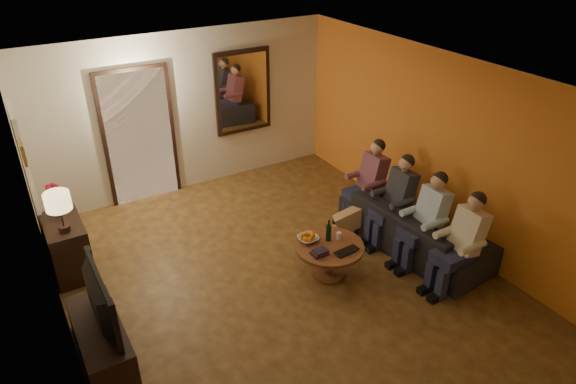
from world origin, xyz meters
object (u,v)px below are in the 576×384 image
tv_stand (101,340)px  person_b (427,223)px  person_a (462,245)px  wine_bottle (329,230)px  bowl (308,239)px  laptop (349,253)px  dog (350,218)px  tv (92,302)px  sofa (414,228)px  table_lamp (60,212)px  dresser (68,247)px  coffee_table (329,260)px  person_c (396,203)px  person_d (369,185)px

tv_stand → person_b: person_b is taller
person_a → wine_bottle: (-1.20, 1.10, 0.01)m
person_b → bowl: size_ratio=4.63×
laptop → dog: bearing=48.3°
tv → person_b: bearing=-96.7°
sofa → wine_bottle: 1.35m
table_lamp → dog: table_lamp is taller
dresser → dog: size_ratio=1.49×
laptop → sofa: bearing=4.4°
table_lamp → dog: 3.82m
tv → dog: bearing=-81.9°
tv_stand → person_a: size_ratio=1.04×
table_lamp → coffee_table: 3.33m
person_b → person_c: (0.00, 0.60, 0.00)m
person_a → person_b: size_ratio=1.00×
table_lamp → wine_bottle: 3.26m
tv → person_a: (4.10, -1.08, -0.13)m
table_lamp → tv: (0.00, -1.47, -0.28)m
person_d → tv: bearing=-170.0°
dresser → person_c: bearing=-20.9°
person_a → coffee_table: person_a is taller
dresser → tv_stand: bearing=-90.0°
person_a → person_d: size_ratio=1.00×
table_lamp → person_a: (4.10, -2.55, -0.41)m
bowl → person_b: bearing=-23.4°
sofa → coffee_table: size_ratio=2.50×
sofa → person_b: person_b is taller
dog → wine_bottle: size_ratio=1.81×
wine_bottle → person_b: bearing=-22.6°
coffee_table → dresser: bearing=148.2°
person_c → wine_bottle: person_c is taller
sofa → person_c: person_c is taller
tv_stand → person_c: bearing=1.7°
tv → wine_bottle: bearing=-89.6°
person_a → person_d: 1.80m
wine_bottle → dog: bearing=34.0°
person_b → dog: size_ratio=2.14×
dresser → table_lamp: size_ratio=1.55×
dog → coffee_table: bearing=-120.4°
person_b → tv: bearing=173.3°
coffee_table → wine_bottle: bearing=63.4°
sofa → person_d: 0.95m
person_a → person_d: bearing=90.0°
person_c → laptop: 1.26m
tv_stand → laptop: size_ratio=3.81×
person_a → tv_stand: bearing=165.2°
dog → wine_bottle: (-0.73, -0.50, 0.32)m
wine_bottle → laptop: (0.05, -0.38, -0.14)m
tv_stand → laptop: 2.98m
tv → person_c: size_ratio=0.90×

